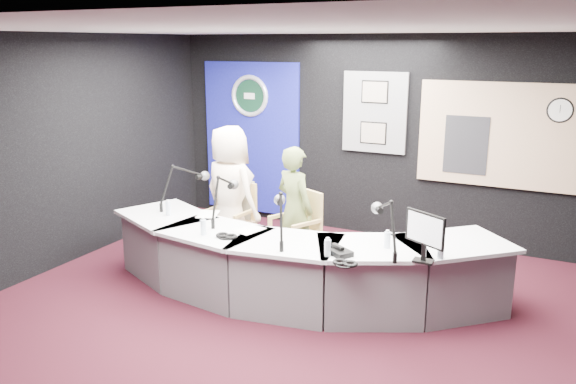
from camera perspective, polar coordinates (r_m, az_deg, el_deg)
The scene contains 31 objects.
ground at distance 5.93m, azimuth -1.74°, elevation -12.34°, with size 6.00×6.00×0.00m, color black.
ceiling at distance 5.29m, azimuth -1.98°, elevation 15.83°, with size 6.00×6.00×0.02m, color silver.
wall_back at distance 8.16m, azimuth 8.19°, elevation 5.38°, with size 6.00×0.02×2.80m, color black.
wall_left at distance 7.32m, azimuth -23.07°, elevation 3.31°, with size 0.02×6.00×2.80m, color black.
broadcast_desk at distance 6.24m, azimuth 0.22°, elevation -7.13°, with size 4.50×1.90×0.75m, color silver, non-canonical shape.
backdrop_panel at distance 8.92m, azimuth -3.61°, elevation 5.31°, with size 1.60×0.05×2.30m, color navy.
agency_seal at distance 8.81m, azimuth -3.81°, elevation 9.44°, with size 0.63×0.63×0.07m, color silver.
seal_center at distance 8.81m, azimuth -3.79°, elevation 9.45°, with size 0.48×0.48×0.01m, color black.
pinboard at distance 8.06m, azimuth 8.55°, elevation 7.77°, with size 0.90×0.04×1.10m, color slate.
framed_photo_upper at distance 8.01m, azimuth 8.56°, elevation 9.74°, with size 0.34×0.02×0.27m, color gray.
framed_photo_lower at distance 8.07m, azimuth 8.41°, elevation 5.78°, with size 0.34×0.02×0.27m, color gray.
booth_window_frame at distance 7.75m, azimuth 20.58°, elevation 5.24°, with size 2.12×0.06×1.32m, color tan.
booth_glow at distance 7.74m, azimuth 20.57°, elevation 5.23°, with size 2.00×0.02×1.20m, color #D3A985.
equipment_rack at distance 7.80m, azimuth 17.17°, elevation 4.45°, with size 0.55×0.02×0.75m, color black.
wall_clock at distance 7.64m, azimuth 25.28°, elevation 7.31°, with size 0.28×0.28×0.01m, color white.
armchair_left at distance 7.36m, azimuth -5.66°, elevation -3.04°, with size 0.52×0.52×0.93m, color tan, non-canonical shape.
armchair_right at distance 6.96m, azimuth 0.66°, elevation -3.82°, with size 0.55×0.55×0.97m, color tan, non-canonical shape.
draped_jacket at distance 7.54m, azimuth -5.03°, elevation -1.36°, with size 0.50×0.10×0.70m, color slate.
person_man at distance 7.25m, azimuth -5.73°, elevation -0.13°, with size 0.83×0.54×1.70m, color #FFE7CB.
person_woman at distance 6.88m, azimuth 0.66°, elevation -1.68°, with size 0.55×0.36×1.51m, color #5E6D39.
computer_monitor at distance 5.31m, azimuth 13.40°, elevation -3.53°, with size 0.44×0.03×0.30m, color black.
desk_phone at distance 5.45m, azimuth 5.21°, elevation -6.00°, with size 0.20×0.16×0.05m, color black.
headphones_near at distance 5.23m, azimuth 5.67°, elevation -7.00°, with size 0.21×0.21×0.03m, color black.
headphones_far at distance 5.93m, azimuth -6.09°, elevation -4.34°, with size 0.19×0.19×0.03m, color black.
paper_stack at distance 6.76m, azimuth -7.90°, elevation -2.17°, with size 0.22×0.32×0.00m, color white.
notepad at distance 6.15m, azimuth -3.81°, elevation -3.75°, with size 0.21×0.31×0.00m, color white.
boom_mic_a at distance 7.02m, azimuth -10.32°, elevation 0.89°, with size 0.36×0.69×0.60m, color black, non-canonical shape.
boom_mic_b at distance 6.43m, azimuth -6.40°, elevation -0.22°, with size 0.23×0.73×0.60m, color black, non-canonical shape.
boom_mic_c at distance 5.73m, azimuth -0.75°, elevation -1.99°, with size 0.42×0.66×0.60m, color black, non-canonical shape.
boom_mic_d at distance 5.52m, azimuth 9.66°, elevation -2.85°, with size 0.47×0.63×0.60m, color black, non-canonical shape.
water_bottles at distance 5.83m, azimuth -0.63°, elevation -3.85°, with size 3.17×0.52×0.18m, color silver, non-canonical shape.
Camera 1 is at (2.50, -4.66, 2.68)m, focal length 36.00 mm.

